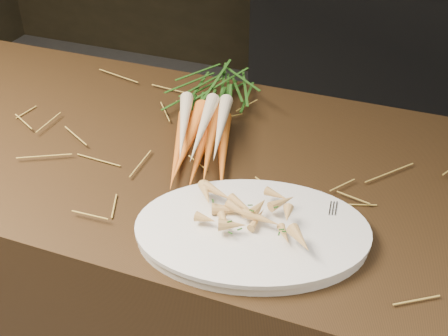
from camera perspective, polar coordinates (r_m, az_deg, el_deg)
name	(u,v)px	position (r m, az deg, el deg)	size (l,w,h in m)	color
main_counter	(274,323)	(1.43, 5.09, -15.41)	(2.40, 0.70, 0.90)	black
back_counter	(443,54)	(2.98, 21.39, 10.70)	(1.82, 0.62, 0.84)	black
straw_bedding	(286,170)	(1.11, 6.31, -0.23)	(1.40, 0.60, 0.02)	olive
root_veg_bunch	(210,105)	(1.25, -1.43, 6.45)	(0.28, 0.52, 0.09)	#DC531C
serving_platter	(252,233)	(0.96, 2.87, -6.65)	(0.39, 0.26, 0.02)	white
roasted_veg_heap	(253,219)	(0.94, 2.93, -5.18)	(0.19, 0.14, 0.04)	tan
serving_fork	(337,239)	(0.95, 11.40, -7.06)	(0.01, 0.15, 0.00)	silver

